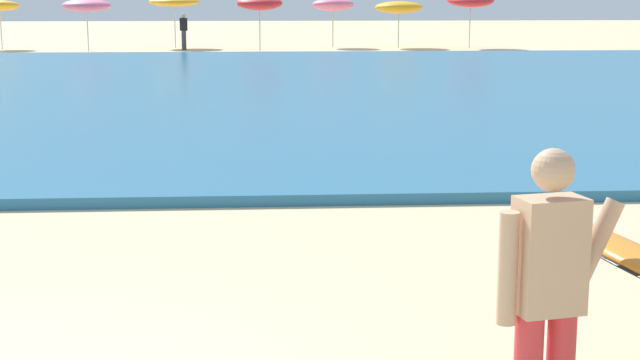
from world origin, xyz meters
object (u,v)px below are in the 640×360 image
Objects in this scene: beachgoer_near_row_left at (184,30)px; beach_umbrella_0 at (0,6)px; beach_umbrella_4 at (333,5)px; beach_umbrella_6 at (470,0)px; beach_umbrella_3 at (260,3)px; beach_umbrella_1 at (87,6)px; beach_umbrella_5 at (399,7)px; surfer_with_board at (591,280)px; beach_umbrella_2 at (174,2)px.

beach_umbrella_0 is at bearing 170.16° from beachgoer_near_row_left.
beach_umbrella_4 is 6.16m from beach_umbrella_6.
beach_umbrella_0 is 0.93× the size of beach_umbrella_3.
beach_umbrella_0 is 4.45m from beach_umbrella_1.
beach_umbrella_3 is at bearing -10.45° from beachgoer_near_row_left.
beach_umbrella_3 reaches higher than beach_umbrella_5.
beach_umbrella_5 is 9.67m from beachgoer_near_row_left.
surfer_with_board is 39.68m from beach_umbrella_5.
beach_umbrella_4 is at bearing 35.83° from beach_umbrella_3.
beach_umbrella_5 is at bearing -3.11° from beach_umbrella_2.
beachgoer_near_row_left is (-4.78, 38.01, -0.19)m from surfer_with_board.
surfer_with_board is 41.45m from beach_umbrella_0.
beach_umbrella_5 is (10.05, -0.55, -0.26)m from beach_umbrella_2.
beach_umbrella_4 is at bearing 87.40° from surfer_with_board.
beach_umbrella_6 is (20.75, -0.40, 0.22)m from beach_umbrella_0.
beach_umbrella_1 is 4.17m from beachgoer_near_row_left.
beach_umbrella_3 is 1.05× the size of beach_umbrella_4.
beach_umbrella_2 is at bearing 178.92° from beach_umbrella_4.
beach_umbrella_2 reaches higher than beachgoer_near_row_left.
beach_umbrella_4 reaches higher than beach_umbrella_5.
beach_umbrella_3 is at bearing -162.42° from beach_umbrella_5.
beach_umbrella_4 is at bearing -1.08° from beach_umbrella_2.
beach_umbrella_3 is (-1.51, 37.40, 0.97)m from surfer_with_board.
beach_umbrella_1 is at bearing -172.42° from beach_umbrella_5.
beach_umbrella_1 is (-8.79, 37.58, 0.88)m from surfer_with_board.
beach_umbrella_3 is at bearing -10.01° from beach_umbrella_0.
beach_umbrella_4 is (7.11, -0.13, -0.14)m from beach_umbrella_2.
beach_umbrella_6 reaches higher than beach_umbrella_2.
beach_umbrella_6 is (16.70, 1.42, 0.20)m from beach_umbrella_1.
beach_umbrella_1 is 7.28m from beach_umbrella_3.
surfer_with_board is 38.31m from beachgoer_near_row_left.
beach_umbrella_3 is 9.55m from beach_umbrella_6.
beach_umbrella_5 reaches higher than surfer_with_board.
beach_umbrella_4 reaches higher than beachgoer_near_row_left.
beach_umbrella_4 is (1.81, 39.80, 0.88)m from surfer_with_board.
beach_umbrella_4 reaches higher than surfer_with_board.
beach_umbrella_3 reaches higher than beach_umbrella_4.
beach_umbrella_1 is at bearing -24.18° from beach_umbrella_0.
beach_umbrella_1 is at bearing -146.04° from beach_umbrella_2.
beach_umbrella_1 is at bearing 103.16° from surfer_with_board.
beach_umbrella_1 is at bearing 178.59° from beach_umbrella_3.
beach_umbrella_2 is at bearing 33.96° from beach_umbrella_1.
beach_umbrella_5 is at bearing 83.13° from surfer_with_board.
beach_umbrella_2 is at bearing 97.56° from surfer_with_board.
beachgoer_near_row_left is (-3.27, 0.60, -1.16)m from beach_umbrella_3.
beach_umbrella_4 is at bearing 172.57° from beach_umbrella_6.
beach_umbrella_3 reaches higher than beachgoer_near_row_left.
beach_umbrella_3 is 1.08× the size of beach_umbrella_5.
beach_umbrella_3 reaches higher than beach_umbrella_0.
beach_umbrella_0 is at bearing 108.05° from surfer_with_board.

